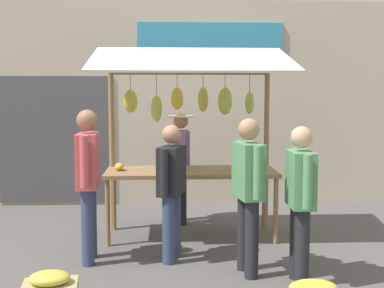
% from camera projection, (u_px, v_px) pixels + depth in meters
% --- Properties ---
extents(ground_plane, '(40.00, 40.00, 0.00)m').
position_uv_depth(ground_plane, '(191.00, 236.00, 7.00)').
color(ground_plane, '#514F4C').
extents(street_backdrop, '(9.00, 0.30, 3.40)m').
position_uv_depth(street_backdrop, '(183.00, 103.00, 9.01)').
color(street_backdrop, '#B2A893').
rests_on(street_backdrop, ground).
extents(market_stall, '(2.50, 1.46, 2.50)m').
position_uv_depth(market_stall, '(191.00, 118.00, 6.89)').
color(market_stall, olive).
rests_on(market_stall, ground).
extents(vendor_with_sunhat, '(0.41, 0.68, 1.59)m').
position_uv_depth(vendor_with_sunhat, '(181.00, 159.00, 7.64)').
color(vendor_with_sunhat, '#232328').
rests_on(vendor_with_sunhat, ground).
extents(shopper_with_shopping_bag, '(0.29, 0.69, 1.63)m').
position_uv_depth(shopper_with_shopping_bag, '(248.00, 185.00, 5.47)').
color(shopper_with_shopping_bag, '#232328').
rests_on(shopper_with_shopping_bag, ground).
extents(shopper_in_striped_shirt, '(0.24, 0.68, 1.56)m').
position_uv_depth(shopper_in_striped_shirt, '(300.00, 194.00, 5.21)').
color(shopper_in_striped_shirt, '#232328').
rests_on(shopper_in_striped_shirt, ground).
extents(shopper_with_ponytail, '(0.34, 0.64, 1.53)m').
position_uv_depth(shopper_with_ponytail, '(172.00, 184.00, 5.92)').
color(shopper_with_ponytail, navy).
rests_on(shopper_with_ponytail, ground).
extents(shopper_in_grey_tee, '(0.23, 0.72, 1.70)m').
position_uv_depth(shopper_in_grey_tee, '(88.00, 174.00, 5.87)').
color(shopper_in_grey_tee, navy).
rests_on(shopper_in_grey_tee, ground).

